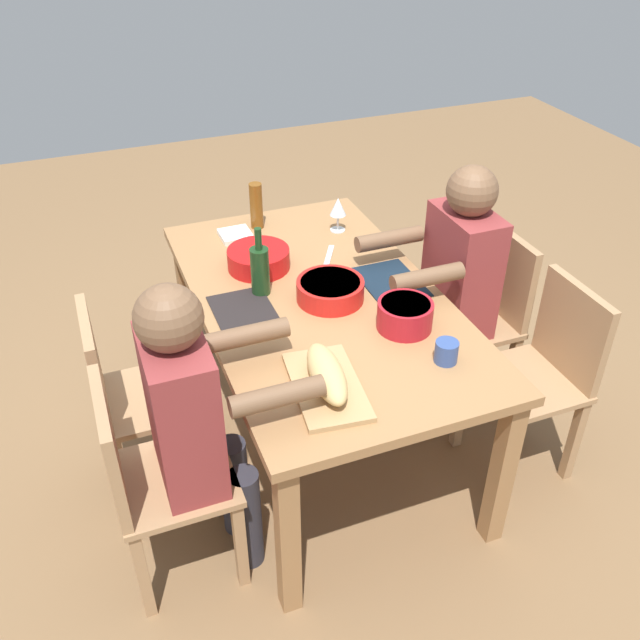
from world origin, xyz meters
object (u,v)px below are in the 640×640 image
object	(u,v)px
cutting_board	(327,386)
bread_loaf	(327,373)
napkin_stack	(235,235)
serving_bowl_greens	(330,289)
chair_far_center	(482,311)
chair_near_right	(149,476)
dining_table	(320,315)
wine_glass	(338,208)
cup_far_right	(446,352)
beer_bottle	(256,206)
chair_far_right	(543,369)
serving_bowl_fruit	(258,258)
diner_far_center	(452,278)
wine_bottle	(260,270)
chair_near_center	(129,393)
serving_bowl_pasta	(405,314)
diner_near_right	(196,415)

from	to	relation	value
cutting_board	bread_loaf	world-z (taller)	bread_loaf
napkin_stack	serving_bowl_greens	bearing A→B (deg)	18.05
chair_far_center	chair_near_right	bearing A→B (deg)	-73.93
dining_table	serving_bowl_greens	world-z (taller)	serving_bowl_greens
cutting_board	napkin_stack	size ratio (longest dim) A/B	2.86
wine_glass	cup_far_right	size ratio (longest dim) A/B	2.02
chair_near_right	wine_glass	xyz separation A→B (m)	(-0.97, 1.08, 0.37)
cutting_board	beer_bottle	xyz separation A→B (m)	(-1.22, 0.13, 0.10)
chair_near_right	chair_far_right	size ratio (longest dim) A/B	1.00
bread_loaf	serving_bowl_fruit	bearing A→B (deg)	178.40
serving_bowl_fruit	beer_bottle	xyz separation A→B (m)	(-0.37, 0.10, 0.06)
napkin_stack	dining_table	bearing A→B (deg)	16.03
cup_far_right	diner_far_center	bearing A→B (deg)	147.25
bread_loaf	napkin_stack	xyz separation A→B (m)	(-1.15, 0.00, -0.05)
chair_far_right	serving_bowl_fruit	distance (m)	1.27
dining_table	chair_far_center	distance (m)	0.81
chair_far_right	wine_bottle	bearing A→B (deg)	-119.86
chair_far_right	diner_far_center	size ratio (longest dim) A/B	0.71
dining_table	chair_near_center	bearing A→B (deg)	-90.00
serving_bowl_fruit	cutting_board	bearing A→B (deg)	-1.60
serving_bowl_fruit	cutting_board	xyz separation A→B (m)	(0.85, -0.02, -0.04)
diner_far_center	cup_far_right	world-z (taller)	diner_far_center
diner_far_center	wine_glass	bearing A→B (deg)	-147.72
serving_bowl_pasta	cup_far_right	size ratio (longest dim) A/B	2.54
chair_near_right	wine_bottle	world-z (taller)	wine_bottle
serving_bowl_pasta	wine_bottle	size ratio (longest dim) A/B	0.72
wine_bottle	cup_far_right	xyz separation A→B (m)	(0.66, 0.47, -0.07)
chair_near_right	cutting_board	distance (m)	0.67
cutting_board	cup_far_right	distance (m)	0.45
chair_near_right	serving_bowl_fruit	size ratio (longest dim) A/B	3.20
bread_loaf	serving_bowl_pasta	bearing A→B (deg)	119.27
dining_table	wine_bottle	distance (m)	0.31
dining_table	chair_far_center	xyz separation A→B (m)	(0.00, 0.80, -0.17)
chair_near_center	wine_bottle	world-z (taller)	wine_bottle
cutting_board	bread_loaf	bearing A→B (deg)	0.00
chair_far_center	cutting_board	xyz separation A→B (m)	(0.53, -0.98, 0.27)
wine_glass	serving_bowl_pasta	bearing A→B (deg)	-4.77
chair_near_right	chair_far_center	distance (m)	1.66
chair_near_center	bread_loaf	world-z (taller)	same
serving_bowl_pasta	bread_loaf	size ratio (longest dim) A/B	0.65
serving_bowl_pasta	beer_bottle	xyz separation A→B (m)	(-0.99, -0.27, 0.05)
diner_near_right	diner_far_center	distance (m)	1.31
serving_bowl_greens	cup_far_right	size ratio (longest dim) A/B	3.27
chair_near_center	napkin_stack	distance (m)	0.92
chair_near_center	wine_glass	xyz separation A→B (m)	(-0.51, 1.08, 0.37)
cutting_board	diner_near_right	bearing A→B (deg)	-99.93
serving_bowl_pasta	bread_loaf	world-z (taller)	bread_loaf
chair_far_center	diner_far_center	xyz separation A→B (m)	(-0.00, -0.18, 0.21)
cutting_board	bread_loaf	distance (m)	0.06
serving_bowl_fruit	chair_far_center	bearing A→B (deg)	71.83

